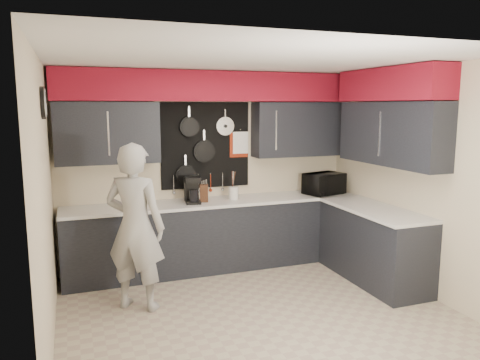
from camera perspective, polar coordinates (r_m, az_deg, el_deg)
name	(u,v)px	position (r m, az deg, el deg)	size (l,w,h in m)	color
ground	(257,311)	(5.15, 2.03, -15.68)	(4.00, 4.00, 0.00)	tan
back_wall_assembly	(212,117)	(6.19, -3.40, 7.71)	(4.00, 0.36, 2.60)	beige
right_wall_assembly	(394,124)	(5.85, 18.31, 6.53)	(0.36, 3.50, 2.60)	beige
left_wall_assembly	(45,201)	(4.43, -22.63, -2.33)	(0.05, 3.50, 2.60)	beige
base_cabinets	(259,237)	(6.15, 2.34, -6.97)	(3.95, 2.20, 0.92)	black
microwave	(324,184)	(6.68, 10.20, -0.45)	(0.53, 0.36, 0.30)	black
knife_block	(204,193)	(6.07, -4.41, -1.60)	(0.10, 0.10, 0.23)	#3B1F12
utensil_crock	(234,193)	(6.22, -0.79, -1.59)	(0.13, 0.13, 0.17)	silver
coffee_maker	(192,189)	(6.01, -5.82, -1.14)	(0.22, 0.25, 0.34)	black
person	(135,227)	(5.06, -12.66, -5.63)	(0.65, 0.43, 1.78)	#9E9E9C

